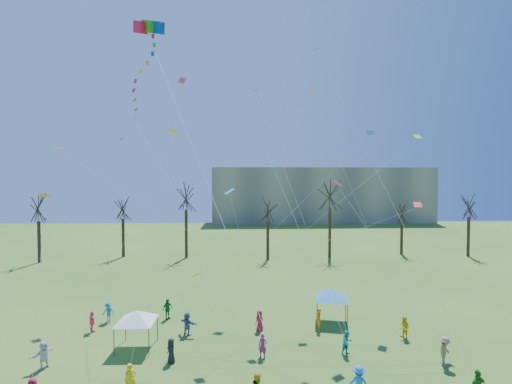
{
  "coord_description": "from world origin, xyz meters",
  "views": [
    {
      "loc": [
        -0.82,
        -17.46,
        11.79
      ],
      "look_at": [
        0.21,
        5.0,
        11.0
      ],
      "focal_mm": 25.0,
      "sensor_mm": 36.0,
      "label": 1
    }
  ],
  "objects_px": {
    "canopy_tent_white": "(137,316)",
    "canopy_tent_blue": "(332,294)",
    "big_box_kite": "(143,89)",
    "distant_building": "(321,195)"
  },
  "relations": [
    {
      "from": "big_box_kite",
      "to": "canopy_tent_blue",
      "type": "relative_size",
      "value": 6.93
    },
    {
      "from": "canopy_tent_white",
      "to": "canopy_tent_blue",
      "type": "distance_m",
      "value": 15.37
    },
    {
      "from": "canopy_tent_white",
      "to": "canopy_tent_blue",
      "type": "height_order",
      "value": "canopy_tent_blue"
    },
    {
      "from": "canopy_tent_white",
      "to": "canopy_tent_blue",
      "type": "bearing_deg",
      "value": 15.08
    },
    {
      "from": "distant_building",
      "to": "canopy_tent_blue",
      "type": "relative_size",
      "value": 16.84
    },
    {
      "from": "big_box_kite",
      "to": "canopy_tent_blue",
      "type": "bearing_deg",
      "value": 19.17
    },
    {
      "from": "canopy_tent_white",
      "to": "distant_building",
      "type": "bearing_deg",
      "value": 68.06
    },
    {
      "from": "distant_building",
      "to": "big_box_kite",
      "type": "height_order",
      "value": "big_box_kite"
    },
    {
      "from": "canopy_tent_blue",
      "to": "big_box_kite",
      "type": "bearing_deg",
      "value": -160.83
    },
    {
      "from": "big_box_kite",
      "to": "canopy_tent_white",
      "type": "height_order",
      "value": "big_box_kite"
    }
  ]
}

